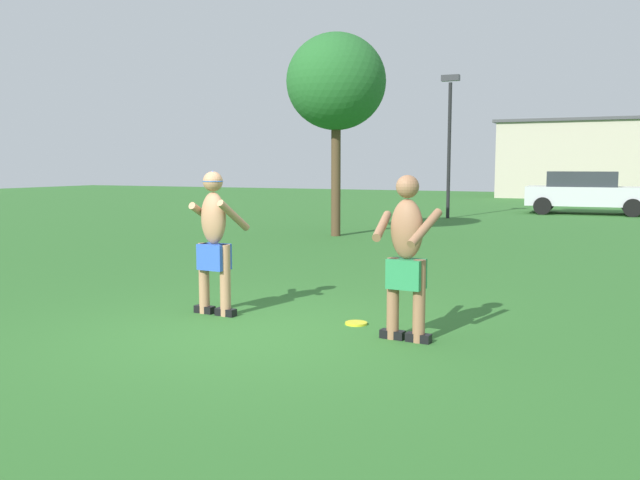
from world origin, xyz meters
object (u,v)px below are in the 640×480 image
object	(u,v)px
frisbee	(356,323)
tree_right_field	(336,83)
car_silver_near_post	(586,192)
lamp_post	(449,129)
player_with_cap	(214,236)
player_in_green	(406,254)

from	to	relation	value
frisbee	tree_right_field	xyz separation A→B (m)	(-4.08, 8.78, 3.87)
car_silver_near_post	tree_right_field	xyz separation A→B (m)	(-5.34, -10.94, 3.05)
frisbee	lamp_post	distance (m)	16.20
player_with_cap	lamp_post	bearing A→B (deg)	94.01
car_silver_near_post	tree_right_field	size ratio (longest dim) A/B	0.86
player_with_cap	player_in_green	size ratio (longest dim) A/B	1.02
player_with_cap	frisbee	world-z (taller)	player_with_cap
player_in_green	car_silver_near_post	size ratio (longest dim) A/B	0.39
player_in_green	tree_right_field	distance (m)	10.82
frisbee	car_silver_near_post	size ratio (longest dim) A/B	0.06
player_with_cap	car_silver_near_post	world-z (taller)	player_with_cap
tree_right_field	frisbee	bearing A→B (deg)	-65.11
player_in_green	lamp_post	xyz separation A→B (m)	(-3.61, 16.10, 2.11)
lamp_post	player_with_cap	bearing A→B (deg)	-85.99
lamp_post	car_silver_near_post	bearing A→B (deg)	44.52
player_with_cap	car_silver_near_post	bearing A→B (deg)	81.37
player_in_green	lamp_post	world-z (taller)	lamp_post
player_with_cap	lamp_post	xyz separation A→B (m)	(-1.11, 15.89, 2.05)
player_with_cap	player_in_green	bearing A→B (deg)	-4.85
player_in_green	frisbee	size ratio (longest dim) A/B	6.72
player_in_green	lamp_post	size ratio (longest dim) A/B	0.36
tree_right_field	player_with_cap	bearing A→B (deg)	-75.64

